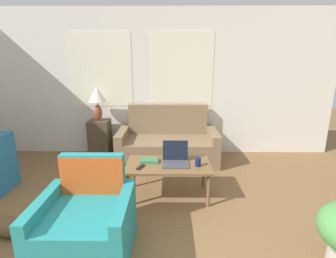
% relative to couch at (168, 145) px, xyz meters
% --- Properties ---
extents(wall_back, '(6.80, 0.06, 2.60)m').
position_rel_couch_xyz_m(wall_back, '(-0.39, 0.42, 1.03)').
color(wall_back, white).
rests_on(wall_back, ground_plane).
extents(couch, '(1.70, 0.83, 0.95)m').
position_rel_couch_xyz_m(couch, '(0.00, 0.00, 0.00)').
color(couch, '#846B4C').
rests_on(couch, ground_plane).
extents(armchair, '(0.82, 0.79, 0.85)m').
position_rel_couch_xyz_m(armchair, '(-0.72, -2.27, -0.00)').
color(armchair, teal).
rests_on(armchair, ground_plane).
extents(side_table, '(0.36, 0.36, 0.69)m').
position_rel_couch_xyz_m(side_table, '(-1.23, 0.14, 0.07)').
color(side_table, '#4C3D2D').
rests_on(side_table, ground_plane).
extents(table_lamp, '(0.31, 0.31, 0.59)m').
position_rel_couch_xyz_m(table_lamp, '(-1.23, 0.14, 0.82)').
color(table_lamp, brown).
rests_on(table_lamp, side_table).
extents(coffee_table, '(1.07, 0.60, 0.45)m').
position_rel_couch_xyz_m(coffee_table, '(0.02, -1.26, 0.13)').
color(coffee_table, brown).
rests_on(coffee_table, ground_plane).
extents(laptop, '(0.33, 0.32, 0.27)m').
position_rel_couch_xyz_m(laptop, '(0.11, -1.24, 0.24)').
color(laptop, '#47474C').
rests_on(laptop, coffee_table).
extents(cup_navy, '(0.07, 0.07, 0.11)m').
position_rel_couch_xyz_m(cup_navy, '(0.39, -1.33, 0.23)').
color(cup_navy, '#191E4C').
rests_on(cup_navy, coffee_table).
extents(book_red, '(0.23, 0.16, 0.04)m').
position_rel_couch_xyz_m(book_red, '(-0.22, -1.19, 0.20)').
color(book_red, '#3D7A4C').
rests_on(book_red, coffee_table).
extents(tv_remote, '(0.10, 0.16, 0.02)m').
position_rel_couch_xyz_m(tv_remote, '(-0.32, -1.39, 0.19)').
color(tv_remote, black).
rests_on(tv_remote, coffee_table).
extents(cat_black, '(0.55, 0.33, 0.21)m').
position_rel_couch_xyz_m(cat_black, '(-1.62, -2.07, -0.17)').
color(cat_black, brown).
rests_on(cat_black, ground_plane).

